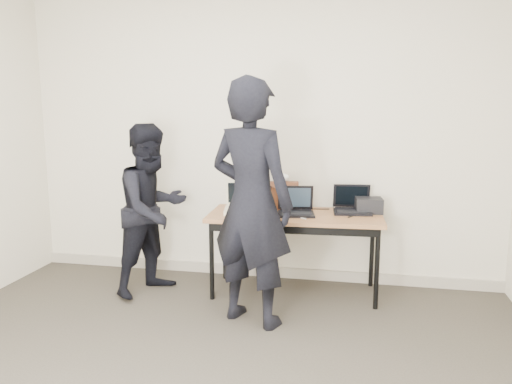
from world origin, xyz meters
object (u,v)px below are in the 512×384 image
(desk, at_px, (295,221))
(laptop_center, at_px, (296,208))
(leather_satchel, at_px, (279,194))
(laptop_right, at_px, (352,206))
(person_typist, at_px, (251,203))
(person_observer, at_px, (153,209))
(laptop_beige, at_px, (243,206))
(equipment_box, at_px, (369,205))

(desk, relative_size, laptop_center, 4.31)
(leather_satchel, bearing_deg, laptop_right, -10.93)
(laptop_right, height_order, person_typist, person_typist)
(laptop_center, distance_m, person_observer, 1.26)
(laptop_center, relative_size, laptop_right, 1.01)
(laptop_beige, xyz_separation_m, laptop_center, (0.47, 0.00, 0.00))
(laptop_center, height_order, laptop_right, same)
(laptop_beige, relative_size, person_observer, 0.26)
(laptop_beige, height_order, laptop_right, laptop_beige)
(person_typist, bearing_deg, desk, -91.37)
(laptop_beige, relative_size, laptop_center, 1.08)
(laptop_center, xyz_separation_m, person_observer, (-1.24, -0.21, -0.02))
(laptop_center, xyz_separation_m, person_typist, (-0.26, -0.65, 0.16))
(desk, distance_m, laptop_right, 0.53)
(laptop_beige, height_order, equipment_box, laptop_beige)
(laptop_beige, height_order, leather_satchel, laptop_beige)
(laptop_beige, xyz_separation_m, equipment_box, (1.09, 0.19, 0.01))
(laptop_beige, bearing_deg, desk, -11.79)
(person_typist, bearing_deg, person_observer, -4.27)
(laptop_beige, bearing_deg, equipment_box, -1.36)
(laptop_right, height_order, equipment_box, laptop_right)
(person_observer, bearing_deg, laptop_beige, -47.53)
(laptop_beige, bearing_deg, laptop_right, -0.24)
(leather_satchel, xyz_separation_m, equipment_box, (0.81, -0.04, -0.06))
(laptop_beige, height_order, laptop_center, laptop_beige)
(laptop_beige, distance_m, laptop_right, 0.96)
(desk, bearing_deg, person_typist, -114.24)
(laptop_right, bearing_deg, laptop_beige, -174.81)
(laptop_beige, relative_size, leather_satchel, 1.01)
(laptop_center, bearing_deg, person_typist, -121.72)
(laptop_center, distance_m, equipment_box, 0.65)
(desk, bearing_deg, laptop_center, 52.53)
(laptop_beige, distance_m, equipment_box, 1.11)
(desk, distance_m, equipment_box, 0.67)
(laptop_beige, relative_size, laptop_right, 1.09)
(desk, relative_size, person_observer, 1.02)
(laptop_center, xyz_separation_m, leather_satchel, (-0.19, 0.22, 0.07))
(leather_satchel, relative_size, person_observer, 0.25)
(laptop_right, relative_size, person_observer, 0.23)
(laptop_beige, height_order, person_observer, person_observer)
(desk, xyz_separation_m, laptop_center, (0.01, 0.01, 0.11))
(laptop_center, height_order, leather_satchel, leather_satchel)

